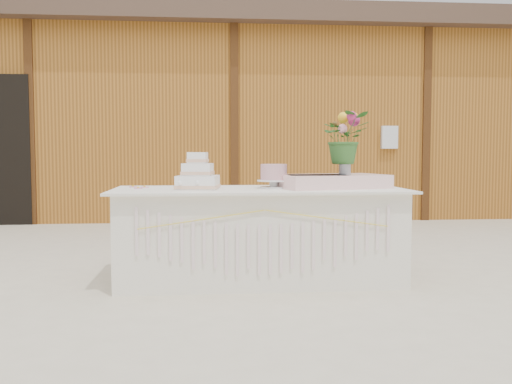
{
  "coord_description": "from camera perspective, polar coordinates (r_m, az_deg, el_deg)",
  "views": [
    {
      "loc": [
        -0.44,
        -4.67,
        1.07
      ],
      "look_at": [
        0.0,
        0.3,
        0.72
      ],
      "focal_mm": 40.0,
      "sensor_mm": 36.0,
      "label": 1
    }
  ],
  "objects": [
    {
      "name": "flower_vase",
      "position": [
        4.83,
        8.87,
        2.55
      ],
      "size": [
        0.1,
        0.1,
        0.14
      ],
      "primitive_type": "cylinder",
      "color": "#B8B7BC",
      "rests_on": "satin_runner"
    },
    {
      "name": "cake_table",
      "position": [
        4.74,
        0.33,
        -4.27
      ],
      "size": [
        2.4,
        1.0,
        0.77
      ],
      "color": "white",
      "rests_on": "ground"
    },
    {
      "name": "satin_runner",
      "position": [
        4.82,
        7.55,
        1.07
      ],
      "size": [
        0.99,
        0.72,
        0.11
      ],
      "primitive_type": "cube",
      "rotation": [
        0.0,
        0.0,
        0.26
      ],
      "color": "beige",
      "rests_on": "cake_table"
    },
    {
      "name": "barn",
      "position": [
        10.7,
        -2.78,
        7.25
      ],
      "size": [
        12.6,
        4.6,
        3.3
      ],
      "color": "#A46522",
      "rests_on": "ground"
    },
    {
      "name": "ground",
      "position": [
        4.82,
        0.32,
        -8.83
      ],
      "size": [
        80.0,
        80.0,
        0.0
      ],
      "primitive_type": "plane",
      "color": "beige",
      "rests_on": "ground"
    },
    {
      "name": "loose_flowers",
      "position": [
        4.81,
        -11.78,
        0.46
      ],
      "size": [
        0.23,
        0.37,
        0.02
      ],
      "primitive_type": null,
      "rotation": [
        0.0,
        0.0,
        0.3
      ],
      "color": "pink",
      "rests_on": "cake_table"
    },
    {
      "name": "pink_cake_stand",
      "position": [
        4.71,
        1.79,
        1.72
      ],
      "size": [
        0.28,
        0.28,
        0.2
      ],
      "color": "white",
      "rests_on": "cake_table"
    },
    {
      "name": "wedding_cake",
      "position": [
        4.66,
        -5.84,
        1.55
      ],
      "size": [
        0.38,
        0.38,
        0.3
      ],
      "rotation": [
        0.0,
        0.0,
        -0.15
      ],
      "color": "white",
      "rests_on": "cake_table"
    },
    {
      "name": "bouquet",
      "position": [
        4.83,
        8.91,
        5.94
      ],
      "size": [
        0.39,
        0.34,
        0.43
      ],
      "primitive_type": "imported",
      "rotation": [
        0.0,
        0.0,
        -0.01
      ],
      "color": "#316327",
      "rests_on": "flower_vase"
    }
  ]
}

